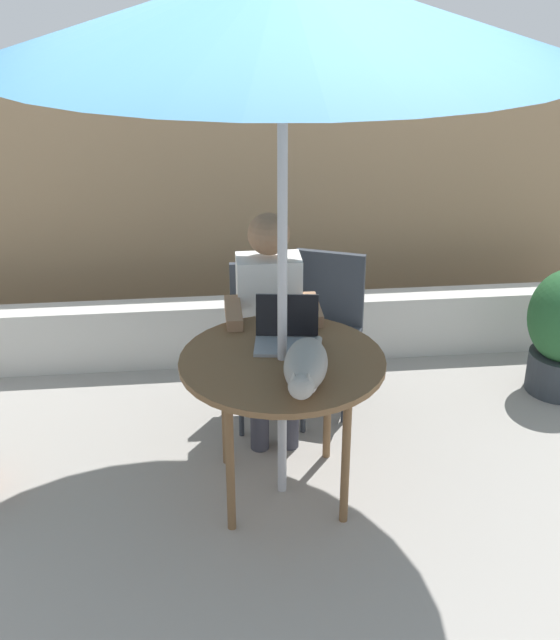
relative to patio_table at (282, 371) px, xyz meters
name	(u,v)px	position (x,y,z in m)	size (l,w,h in m)	color
ground_plane	(282,489)	(0.00, 0.00, -0.67)	(14.00, 14.00, 0.00)	gray
fence_back	(250,195)	(0.00, 2.05, 0.22)	(5.43, 0.08, 1.79)	#937756
planter_wall_low	(259,329)	(0.00, 1.40, -0.47)	(4.88, 0.20, 0.41)	beige
patio_table	(282,371)	(0.00, 0.00, 0.00)	(0.96, 0.96, 0.74)	brown
patio_umbrella	(283,9)	(0.00, 0.00, 1.58)	(2.38, 2.38, 2.44)	#B7B7BC
chair_occupied	(268,330)	(0.00, 0.76, -0.16)	(0.40, 0.40, 0.88)	#33383F
chair_empty	(326,318)	(0.34, 0.89, -0.16)	(0.52, 0.52, 0.88)	#33383F
person_seated	(270,314)	(0.00, 0.61, 0.01)	(0.48, 0.48, 1.22)	white
laptop	(287,330)	(0.04, 0.17, 0.13)	(0.33, 0.29, 0.21)	gray
cat	(305,367)	(0.07, -0.24, 0.15)	(0.27, 0.64, 0.17)	gray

